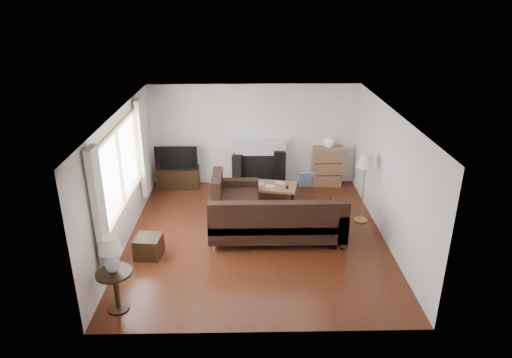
{
  "coord_description": "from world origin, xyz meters",
  "views": [
    {
      "loc": [
        -0.16,
        -7.91,
        4.51
      ],
      "look_at": [
        0.0,
        0.3,
        1.1
      ],
      "focal_mm": 32.0,
      "sensor_mm": 36.0,
      "label": 1
    }
  ],
  "objects_px": {
    "floor_lamp": "(364,188)",
    "tv_stand": "(178,177)",
    "bookshelf": "(327,166)",
    "sectional_sofa": "(277,218)",
    "side_table": "(116,291)",
    "coffee_table": "(270,194)"
  },
  "relations": [
    {
      "from": "sectional_sofa",
      "to": "side_table",
      "type": "relative_size",
      "value": 4.19
    },
    {
      "from": "floor_lamp",
      "to": "side_table",
      "type": "xyz_separation_m",
      "value": [
        -4.37,
        -2.81,
        -0.41
      ]
    },
    {
      "from": "coffee_table",
      "to": "tv_stand",
      "type": "bearing_deg",
      "value": 166.2
    },
    {
      "from": "tv_stand",
      "to": "side_table",
      "type": "relative_size",
      "value": 1.5
    },
    {
      "from": "floor_lamp",
      "to": "sectional_sofa",
      "type": "bearing_deg",
      "value": -158.41
    },
    {
      "from": "floor_lamp",
      "to": "tv_stand",
      "type": "bearing_deg",
      "value": 155.29
    },
    {
      "from": "coffee_table",
      "to": "floor_lamp",
      "type": "height_order",
      "value": "floor_lamp"
    },
    {
      "from": "tv_stand",
      "to": "sectional_sofa",
      "type": "distance_m",
      "value": 3.46
    },
    {
      "from": "tv_stand",
      "to": "floor_lamp",
      "type": "relative_size",
      "value": 0.67
    },
    {
      "from": "bookshelf",
      "to": "side_table",
      "type": "height_order",
      "value": "bookshelf"
    },
    {
      "from": "bookshelf",
      "to": "floor_lamp",
      "type": "xyz_separation_m",
      "value": [
        0.43,
        -1.92,
        0.25
      ]
    },
    {
      "from": "tv_stand",
      "to": "side_table",
      "type": "height_order",
      "value": "side_table"
    },
    {
      "from": "tv_stand",
      "to": "bookshelf",
      "type": "relative_size",
      "value": 1.02
    },
    {
      "from": "tv_stand",
      "to": "coffee_table",
      "type": "height_order",
      "value": "tv_stand"
    },
    {
      "from": "bookshelf",
      "to": "floor_lamp",
      "type": "relative_size",
      "value": 0.66
    },
    {
      "from": "tv_stand",
      "to": "bookshelf",
      "type": "distance_m",
      "value": 3.67
    },
    {
      "from": "bookshelf",
      "to": "coffee_table",
      "type": "distance_m",
      "value": 1.81
    },
    {
      "from": "side_table",
      "to": "bookshelf",
      "type": "bearing_deg",
      "value": 50.18
    },
    {
      "from": "bookshelf",
      "to": "floor_lamp",
      "type": "distance_m",
      "value": 1.98
    },
    {
      "from": "sectional_sofa",
      "to": "side_table",
      "type": "xyz_separation_m",
      "value": [
        -2.55,
        -2.08,
        -0.12
      ]
    },
    {
      "from": "floor_lamp",
      "to": "coffee_table",
      "type": "bearing_deg",
      "value": 154.96
    },
    {
      "from": "bookshelf",
      "to": "sectional_sofa",
      "type": "bearing_deg",
      "value": -117.85
    }
  ]
}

